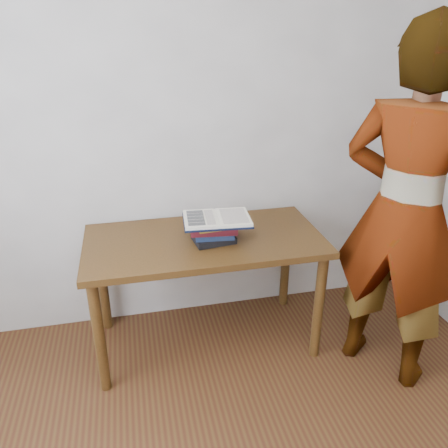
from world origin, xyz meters
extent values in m
cube|color=silver|center=(0.00, 1.75, 1.30)|extent=(3.50, 0.04, 2.60)
cube|color=#4F2F13|center=(0.12, 1.38, 0.71)|extent=(1.36, 0.68, 0.04)
cylinder|color=#4F2F13|center=(-0.50, 1.10, 0.34)|extent=(0.06, 0.06, 0.69)
cylinder|color=#4F2F13|center=(0.73, 1.10, 0.34)|extent=(0.06, 0.06, 0.69)
cylinder|color=#4F2F13|center=(-0.50, 1.66, 0.34)|extent=(0.06, 0.06, 0.69)
cylinder|color=#4F2F13|center=(0.73, 1.66, 0.34)|extent=(0.06, 0.06, 0.69)
cube|color=black|center=(0.16, 1.33, 0.75)|extent=(0.24, 0.19, 0.04)
cube|color=navy|center=(0.16, 1.31, 0.78)|extent=(0.23, 0.15, 0.03)
cube|color=maroon|center=(0.16, 1.34, 0.81)|extent=(0.28, 0.19, 0.04)
cube|color=olive|center=(0.16, 1.32, 0.84)|extent=(0.20, 0.16, 0.03)
cube|color=black|center=(0.18, 1.31, 0.86)|extent=(0.39, 0.29, 0.01)
cube|color=beige|center=(0.08, 1.32, 0.87)|extent=(0.20, 0.26, 0.02)
cube|color=beige|center=(0.27, 1.31, 0.87)|extent=(0.20, 0.26, 0.02)
cylinder|color=beige|center=(0.18, 1.31, 0.87)|extent=(0.03, 0.24, 0.01)
cube|color=black|center=(0.07, 1.41, 0.88)|extent=(0.09, 0.04, 0.00)
cube|color=black|center=(0.06, 1.36, 0.88)|extent=(0.09, 0.04, 0.00)
cube|color=black|center=(0.06, 1.32, 0.88)|extent=(0.09, 0.04, 0.00)
cube|color=black|center=(0.06, 1.28, 0.88)|extent=(0.09, 0.04, 0.00)
cube|color=black|center=(0.05, 1.24, 0.88)|extent=(0.09, 0.04, 0.00)
cube|color=silver|center=(0.14, 1.32, 0.88)|extent=(0.06, 0.20, 0.00)
cube|color=silver|center=(0.27, 1.30, 0.88)|extent=(0.16, 0.22, 0.00)
imported|color=tan|center=(1.08, 0.96, 0.96)|extent=(0.79, 0.83, 1.91)
camera|label=1|loc=(-0.27, -0.84, 1.84)|focal=35.00mm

